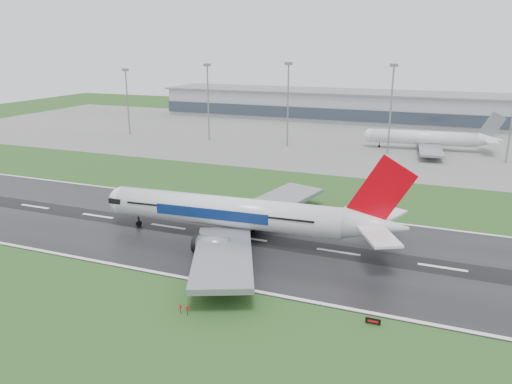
% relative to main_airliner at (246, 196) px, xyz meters
% --- Properties ---
extents(ground, '(520.00, 520.00, 0.00)m').
position_rel_main_airliner_xyz_m(ground, '(0.05, 0.49, -9.96)').
color(ground, '#204619').
rests_on(ground, ground).
extents(runway, '(400.00, 45.00, 0.10)m').
position_rel_main_airliner_xyz_m(runway, '(0.05, 0.49, -9.91)').
color(runway, black).
rests_on(runway, ground).
extents(apron, '(400.00, 130.00, 0.08)m').
position_rel_main_airliner_xyz_m(apron, '(0.05, 125.49, -9.92)').
color(apron, slate).
rests_on(apron, ground).
extents(terminal, '(240.00, 36.00, 15.00)m').
position_rel_main_airliner_xyz_m(terminal, '(0.05, 185.49, -2.46)').
color(terminal, '#9596A0').
rests_on(terminal, ground).
extents(main_airliner, '(70.72, 67.75, 19.71)m').
position_rel_main_airliner_xyz_m(main_airliner, '(0.00, 0.00, 0.00)').
color(main_airliner, silver).
rests_on(main_airliner, runway).
extents(parked_airliner, '(57.65, 54.36, 15.56)m').
position_rel_main_airliner_xyz_m(parked_airliner, '(30.59, 114.13, -2.09)').
color(parked_airliner, silver).
rests_on(parked_airliner, apron).
extents(runway_sign, '(2.31, 0.40, 1.04)m').
position_rel_main_airliner_xyz_m(runway_sign, '(30.94, -24.49, -9.44)').
color(runway_sign, black).
rests_on(runway_sign, ground).
extents(floodmast_0, '(0.64, 0.64, 28.87)m').
position_rel_main_airliner_xyz_m(floodmast_0, '(-101.24, 100.49, 4.48)').
color(floodmast_0, gray).
rests_on(floodmast_0, ground).
extents(floodmast_1, '(0.64, 0.64, 31.61)m').
position_rel_main_airliner_xyz_m(floodmast_1, '(-59.78, 100.49, 5.85)').
color(floodmast_1, gray).
rests_on(floodmast_1, ground).
extents(floodmast_2, '(0.64, 0.64, 32.65)m').
position_rel_main_airliner_xyz_m(floodmast_2, '(-23.80, 100.49, 6.37)').
color(floodmast_2, gray).
rests_on(floodmast_2, ground).
extents(floodmast_3, '(0.64, 0.64, 32.64)m').
position_rel_main_airliner_xyz_m(floodmast_3, '(16.74, 100.49, 6.36)').
color(floodmast_3, gray).
rests_on(floodmast_3, ground).
extents(floodmast_4, '(0.64, 0.64, 32.48)m').
position_rel_main_airliner_xyz_m(floodmast_4, '(57.93, 100.49, 6.28)').
color(floodmast_4, gray).
rests_on(floodmast_4, ground).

